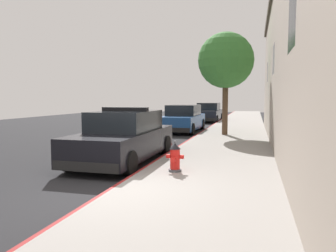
{
  "coord_description": "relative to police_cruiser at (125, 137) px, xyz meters",
  "views": [
    {
      "loc": [
        2.73,
        -5.98,
        1.96
      ],
      "look_at": [
        -0.16,
        4.74,
        1.0
      ],
      "focal_mm": 34.57,
      "sensor_mm": 36.0,
      "label": 1
    }
  ],
  "objects": [
    {
      "name": "ground_plane",
      "position": [
        -3.17,
        6.73,
        -0.84
      ],
      "size": [
        30.4,
        60.0,
        0.2
      ],
      "primitive_type": "cube",
      "color": "#232326"
    },
    {
      "name": "police_cruiser",
      "position": [
        0.0,
        0.0,
        0.0
      ],
      "size": [
        1.94,
        4.84,
        1.68
      ],
      "color": "black",
      "rests_on": "ground"
    },
    {
      "name": "parked_car_dark_far",
      "position": [
        0.14,
        17.7,
        -0.0
      ],
      "size": [
        1.94,
        4.84,
        1.56
      ],
      "color": "black",
      "rests_on": "ground"
    },
    {
      "name": "street_tree",
      "position": [
        2.45,
        6.94,
        3.03
      ],
      "size": [
        2.72,
        2.72,
        5.01
      ],
      "color": "brown",
      "rests_on": "sidewalk_pavement"
    },
    {
      "name": "sidewalk_pavement",
      "position": [
        2.83,
        6.73,
        -0.67
      ],
      "size": [
        3.34,
        60.0,
        0.15
      ],
      "primitive_type": "cube",
      "color": "gray",
      "rests_on": "ground"
    },
    {
      "name": "parked_car_silver_ahead",
      "position": [
        -0.17,
        9.23,
        -0.0
      ],
      "size": [
        1.94,
        4.84,
        1.56
      ],
      "color": "navy",
      "rests_on": "ground"
    },
    {
      "name": "fire_hydrant",
      "position": [
        2.0,
        -1.59,
        -0.25
      ],
      "size": [
        0.44,
        0.4,
        0.76
      ],
      "color": "#4C4C51",
      "rests_on": "sidewalk_pavement"
    },
    {
      "name": "curb_painted_edge",
      "position": [
        1.12,
        6.73,
        -0.67
      ],
      "size": [
        0.08,
        60.0,
        0.15
      ],
      "primitive_type": "cube",
      "color": "maroon",
      "rests_on": "ground"
    }
  ]
}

